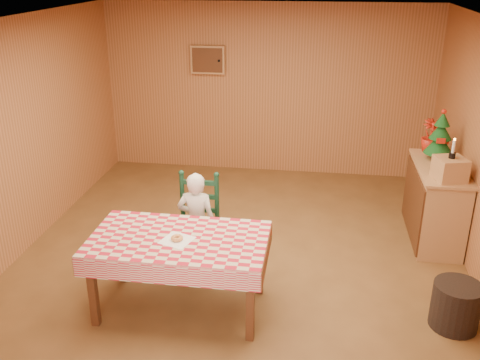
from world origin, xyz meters
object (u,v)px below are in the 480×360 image
ladder_chair (198,225)px  seated_child (197,222)px  crate (450,169)px  christmas_tree (440,137)px  dining_table (179,245)px  shelf_unit (435,203)px  storage_bin (456,306)px

ladder_chair → seated_child: bearing=-90.0°
crate → christmas_tree: bearing=90.0°
dining_table → seated_child: seated_child is taller
christmas_tree → ladder_chair: bearing=-154.1°
shelf_unit → christmas_tree: 0.79m
dining_table → seated_child: 0.74m
crate → storage_bin: (-0.10, -1.33, -0.84)m
christmas_tree → crate: bearing=-90.0°
dining_table → shelf_unit: size_ratio=1.34×
storage_bin → dining_table: bearing=-177.8°
dining_table → shelf_unit: 3.22m
crate → seated_child: bearing=-165.3°
seated_child → christmas_tree: christmas_tree is taller
ladder_chair → seated_child: size_ratio=0.96×
ladder_chair → christmas_tree: christmas_tree is taller
christmas_tree → dining_table: bearing=-142.0°
shelf_unit → storage_bin: bearing=-93.0°
dining_table → crate: (2.66, 1.43, 0.37)m
seated_child → storage_bin: (2.56, -0.63, -0.34)m
crate → ladder_chair: bearing=-166.4°
dining_table → ladder_chair: bearing=90.0°
crate → christmas_tree: 0.67m
christmas_tree → shelf_unit: bearing=-92.0°
ladder_chair → christmas_tree: bearing=25.9°
dining_table → christmas_tree: (2.66, 2.08, 0.52)m
ladder_chair → christmas_tree: size_ratio=1.74×
christmas_tree → seated_child: bearing=-153.1°
ladder_chair → storage_bin: size_ratio=2.46×
ladder_chair → shelf_unit: bearing=21.5°
shelf_unit → crate: crate is taller
storage_bin → christmas_tree: bearing=87.1°
dining_table → storage_bin: size_ratio=3.78×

